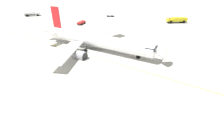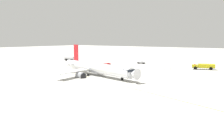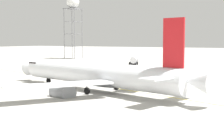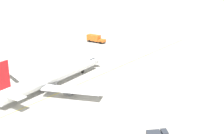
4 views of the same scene
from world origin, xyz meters
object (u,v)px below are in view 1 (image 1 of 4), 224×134
object	(u,v)px
ops_pickup_truck	(81,22)
safety_cone_near	(146,26)
pushback_tug_truck	(110,15)
safety_cone_mid	(150,25)
fuel_tanker_truck_extra	(32,13)
fire_tender_truck	(177,20)
airliner_main	(95,41)

from	to	relation	value
ops_pickup_truck	safety_cone_near	xyz separation A→B (m)	(-3.11, 29.92, -0.53)
pushback_tug_truck	safety_cone_mid	xyz separation A→B (m)	(13.99, 23.32, -0.52)
pushback_tug_truck	fuel_tanker_truck_extra	world-z (taller)	fuel_tanker_truck_extra
ops_pickup_truck	safety_cone_mid	xyz separation A→B (m)	(-6.88, 31.40, -0.53)
fire_tender_truck	safety_cone_near	size ratio (longest dim) A/B	18.26
airliner_main	fuel_tanker_truck_extra	size ratio (longest dim) A/B	4.84
pushback_tug_truck	safety_cone_mid	distance (m)	27.20
pushback_tug_truck	fire_tender_truck	xyz separation A→B (m)	(5.87, 35.39, 0.74)
airliner_main	ops_pickup_truck	distance (m)	32.40
airliner_main	fuel_tanker_truck_extra	bearing A→B (deg)	158.19
ops_pickup_truck	safety_cone_near	world-z (taller)	ops_pickup_truck
safety_cone_near	safety_cone_mid	size ratio (longest dim) A/B	1.00
airliner_main	ops_pickup_truck	bearing A→B (deg)	135.90
safety_cone_mid	pushback_tug_truck	bearing A→B (deg)	-120.96
fire_tender_truck	ops_pickup_truck	bearing A→B (deg)	-1.09
airliner_main	pushback_tug_truck	distance (m)	49.09
airliner_main	fire_tender_truck	xyz separation A→B (m)	(-42.30, 26.11, -1.09)
airliner_main	fuel_tanker_truck_extra	world-z (taller)	airliner_main
airliner_main	safety_cone_mid	bearing A→B (deg)	81.11
ops_pickup_truck	fuel_tanker_truck_extra	distance (m)	37.24
ops_pickup_truck	fire_tender_truck	bearing A→B (deg)	-66.66
airliner_main	safety_cone_mid	world-z (taller)	airliner_main
fire_tender_truck	fuel_tanker_truck_extra	xyz separation A→B (m)	(4.72, -79.26, 0.02)
safety_cone_mid	fuel_tanker_truck_extra	bearing A→B (deg)	-92.89
ops_pickup_truck	fuel_tanker_truck_extra	size ratio (longest dim) A/B	0.64
fire_tender_truck	safety_cone_mid	bearing A→B (deg)	13.81
ops_pickup_truck	safety_cone_mid	bearing A→B (deg)	-73.34
pushback_tug_truck	airliner_main	bearing A→B (deg)	-90.57
pushback_tug_truck	safety_cone_mid	bearing A→B (deg)	-42.43
safety_cone_near	fuel_tanker_truck_extra	bearing A→B (deg)	-96.22
fire_tender_truck	safety_cone_near	world-z (taller)	fire_tender_truck
fuel_tanker_truck_extra	safety_cone_near	distance (m)	66.10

